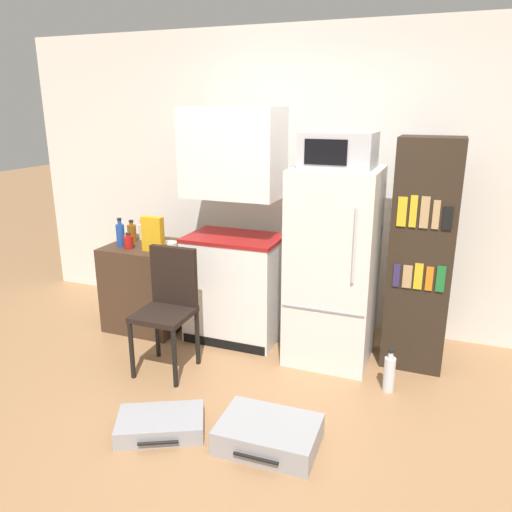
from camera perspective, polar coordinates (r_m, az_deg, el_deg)
name	(u,v)px	position (r m, az deg, el deg)	size (l,w,h in m)	color
ground_plane	(228,438)	(3.31, -3.25, -20.02)	(24.00, 24.00, 0.00)	#A3754C
wall_back	(338,182)	(4.54, 9.36, 8.30)	(6.40, 0.10, 2.65)	white
side_table	(149,285)	(4.72, -12.15, -3.28)	(0.66, 0.63, 0.78)	#422D1E
kitchen_hutch	(234,237)	(4.22, -2.51, 2.24)	(0.80, 0.54, 1.97)	white
refrigerator	(333,267)	(3.95, 8.83, -1.22)	(0.65, 0.66, 1.54)	silver
microwave	(339,150)	(3.77, 9.44, 11.87)	(0.52, 0.43, 0.26)	#B7B7BC
bookshelf	(421,256)	(3.97, 18.37, -0.04)	(0.46, 0.37, 1.77)	#2D2319
bottle_blue_soda	(120,235)	(4.58, -15.24, 2.39)	(0.07, 0.07, 0.26)	#1E47A3
bottle_milk_white	(142,231)	(4.79, -12.86, 2.78)	(0.07, 0.07, 0.18)	white
bottle_ketchup_red	(129,242)	(4.50, -14.37, 1.57)	(0.08, 0.08, 0.14)	#AD1914
bottle_amber_beer	(132,233)	(4.71, -14.00, 2.60)	(0.08, 0.08, 0.20)	brown
bowl	(170,244)	(4.51, -9.81, 1.34)	(0.14, 0.14, 0.04)	silver
cereal_box	(153,234)	(4.35, -11.71, 2.47)	(0.19, 0.07, 0.30)	gold
chair	(169,299)	(3.88, -9.90, -4.85)	(0.41, 0.41, 0.95)	black
suitcase_large_flat	(269,434)	(3.20, 1.45, -19.68)	(0.61, 0.46, 0.15)	#99999E
suitcase_small_flat	(161,424)	(3.37, -10.85, -18.34)	(0.63, 0.54, 0.11)	#99999E
water_bottle_front	(389,373)	(3.80, 14.98, -12.81)	(0.08, 0.08, 0.33)	silver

